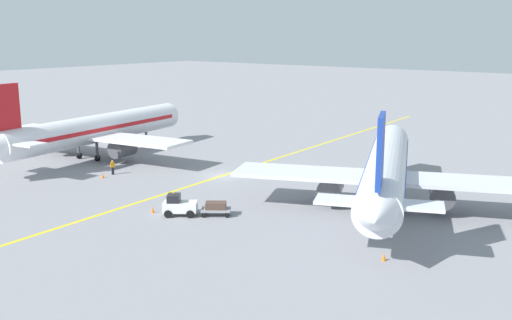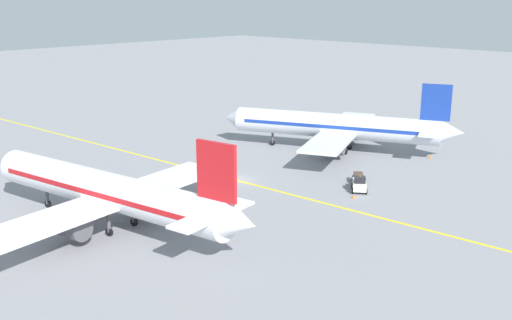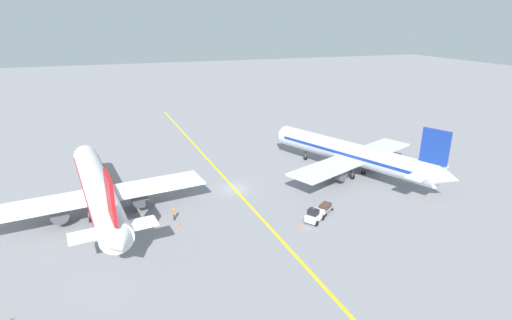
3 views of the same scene
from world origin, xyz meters
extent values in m
plane|color=gray|center=(0.00, 0.00, 0.00)|extent=(400.00, 400.00, 0.00)
cube|color=yellow|center=(0.00, 0.00, 0.00)|extent=(7.40, 119.82, 0.01)
cylinder|color=white|center=(-19.60, -1.99, 3.80)|extent=(7.99, 30.20, 3.60)
cone|color=white|center=(-21.99, 14.03, 3.80)|extent=(3.74, 2.88, 3.42)
cube|color=red|center=(-19.60, -1.99, 3.95)|extent=(7.58, 27.24, 0.50)
cube|color=white|center=(-19.46, -2.98, 3.08)|extent=(28.46, 9.27, 0.36)
cylinder|color=#4C4C51|center=(-24.40, -3.71, 1.83)|extent=(2.65, 3.49, 2.20)
cylinder|color=#4C4C51|center=(-14.51, -2.24, 1.83)|extent=(2.65, 3.49, 2.20)
cube|color=red|center=(-17.54, -15.84, 8.10)|extent=(0.95, 4.01, 5.00)
cube|color=white|center=(-17.61, -15.34, 4.20)|extent=(9.26, 3.70, 0.24)
cylinder|color=#4C4C51|center=(-21.02, 7.51, 1.40)|extent=(0.36, 0.36, 2.00)
cylinder|color=black|center=(-21.02, 7.51, 0.40)|extent=(0.39, 0.83, 0.80)
cylinder|color=#4C4C51|center=(-20.89, -4.20, 1.40)|extent=(0.36, 0.36, 2.00)
cylinder|color=black|center=(-20.89, -4.20, 0.40)|extent=(0.39, 0.83, 0.80)
cylinder|color=#4C4C51|center=(-17.73, -3.73, 1.40)|extent=(0.36, 0.36, 2.00)
cylinder|color=black|center=(-17.73, -3.73, 0.40)|extent=(0.39, 0.83, 0.80)
cylinder|color=silver|center=(20.28, -0.14, 3.80)|extent=(15.15, 28.98, 3.60)
cone|color=silver|center=(13.89, 14.74, 3.80)|extent=(4.09, 3.56, 3.42)
cone|color=silver|center=(26.80, -15.30, 4.10)|extent=(4.00, 3.96, 3.06)
cube|color=#193899|center=(20.28, -0.14, 3.95)|extent=(14.00, 26.24, 0.50)
cube|color=silver|center=(20.68, -1.06, 3.08)|extent=(27.78, 15.83, 0.36)
cylinder|color=#4C4C51|center=(16.08, -3.03, 1.83)|extent=(3.28, 3.81, 2.20)
cylinder|color=#4C4C51|center=(25.27, 0.91, 1.83)|extent=(3.28, 3.81, 2.20)
cube|color=#193899|center=(25.81, -13.01, 8.10)|extent=(1.91, 3.82, 5.00)
cube|color=silver|center=(25.61, -12.55, 4.20)|extent=(9.22, 5.76, 0.24)
cylinder|color=#4C4C51|center=(16.49, 8.68, 1.40)|extent=(0.36, 0.36, 2.00)
cylinder|color=black|center=(16.49, 8.68, 0.40)|extent=(0.57, 0.85, 0.80)
cylinder|color=#4C4C51|center=(19.60, -2.61, 1.40)|extent=(0.36, 0.36, 2.00)
cylinder|color=black|center=(19.60, -2.61, 0.40)|extent=(0.57, 0.85, 0.80)
cylinder|color=#4C4C51|center=(22.54, -1.35, 1.40)|extent=(0.36, 0.36, 2.00)
cylinder|color=black|center=(22.54, -1.35, 0.40)|extent=(0.57, 0.85, 0.80)
cube|color=white|center=(6.94, -13.72, 0.80)|extent=(3.30, 3.00, 0.90)
cube|color=black|center=(6.50, -14.05, 1.60)|extent=(1.64, 1.68, 0.70)
sphere|color=orange|center=(6.50, -14.05, 2.03)|extent=(0.16, 0.16, 0.16)
cylinder|color=black|center=(6.61, -14.91, 0.35)|extent=(0.71, 0.62, 0.70)
cylinder|color=black|center=(5.71, -13.71, 0.35)|extent=(0.71, 0.62, 0.70)
cylinder|color=black|center=(8.17, -13.74, 0.35)|extent=(0.71, 0.62, 0.70)
cylinder|color=black|center=(7.27, -12.54, 0.35)|extent=(0.71, 0.62, 0.70)
cube|color=gray|center=(9.50, -11.80, 0.54)|extent=(2.92, 2.68, 0.20)
cube|color=#4C382D|center=(9.50, -11.80, 0.94)|extent=(2.13, 1.99, 0.60)
cylinder|color=black|center=(9.04, -12.93, 0.22)|extent=(0.44, 0.38, 0.44)
cylinder|color=black|center=(8.29, -11.92, 0.22)|extent=(0.44, 0.38, 0.44)
cylinder|color=black|center=(10.71, -11.68, 0.22)|extent=(0.44, 0.38, 0.44)
cylinder|color=black|center=(9.95, -10.68, 0.22)|extent=(0.44, 0.38, 0.44)
cylinder|color=#23232D|center=(-10.40, -7.32, 0.42)|extent=(0.16, 0.16, 0.85)
cylinder|color=#23232D|center=(-10.41, -7.12, 0.42)|extent=(0.16, 0.16, 0.85)
cube|color=orange|center=(-10.41, -7.22, 1.15)|extent=(0.24, 0.37, 0.60)
cylinder|color=orange|center=(-10.39, -7.46, 1.15)|extent=(0.10, 0.10, 0.55)
cylinder|color=orange|center=(-10.42, -6.98, 1.15)|extent=(0.10, 0.10, 0.55)
sphere|color=tan|center=(-10.41, -7.22, 1.57)|extent=(0.22, 0.22, 0.22)
cone|color=orange|center=(26.21, -12.53, 0.28)|extent=(0.32, 0.32, 0.55)
cone|color=orange|center=(4.38, -14.68, 0.28)|extent=(0.32, 0.32, 0.55)
cone|color=orange|center=(-9.96, -9.04, 0.28)|extent=(0.32, 0.32, 0.55)
camera|label=1|loc=(43.74, -50.18, 16.07)|focal=42.00mm
camera|label=2|loc=(-49.64, -51.11, 22.16)|focal=42.00mm
camera|label=3|loc=(-15.74, -55.27, 25.05)|focal=28.00mm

